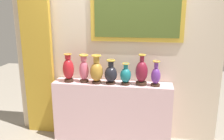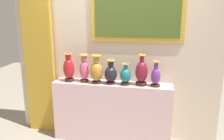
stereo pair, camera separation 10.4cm
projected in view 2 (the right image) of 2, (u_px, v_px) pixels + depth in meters
name	position (u px, v px, depth m)	size (l,w,h in m)	color
ground_plane	(112.00, 139.00, 3.62)	(9.05, 9.05, 0.00)	gray
display_shelf	(112.00, 112.00, 3.51)	(1.71, 0.32, 0.89)	beige
back_wall	(116.00, 46.00, 3.48)	(3.05, 0.14, 2.73)	beige
curtain_gold	(39.00, 56.00, 3.62)	(0.46, 0.08, 2.46)	gold
vase_crimson	(69.00, 69.00, 3.43)	(0.16, 0.16, 0.41)	#382319
vase_rose	(84.00, 69.00, 3.40)	(0.13, 0.13, 0.41)	#382319
vase_ochre	(97.00, 71.00, 3.35)	(0.18, 0.18, 0.41)	#382319
vase_onyx	(111.00, 74.00, 3.33)	(0.18, 0.18, 0.35)	#382319
vase_teal	(125.00, 75.00, 3.28)	(0.15, 0.15, 0.31)	#382319
vase_burgundy	(141.00, 72.00, 3.26)	(0.17, 0.17, 0.43)	#382319
vase_violet	(156.00, 76.00, 3.22)	(0.13, 0.13, 0.35)	#382319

